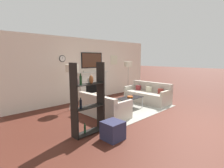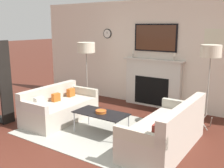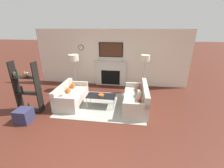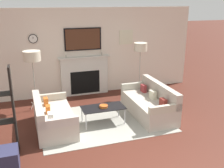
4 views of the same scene
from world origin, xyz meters
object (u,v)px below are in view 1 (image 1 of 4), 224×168
at_px(couch_right, 148,95).
at_px(decorative_bowl, 130,97).
at_px(floor_lamp_left, 72,69).
at_px(floor_lamp_right, 128,65).
at_px(couch_left, 104,108).
at_px(ottoman, 113,130).
at_px(shelf_unit, 88,99).
at_px(coffee_table, 130,98).

height_order(couch_right, decorative_bowl, couch_right).
xyz_separation_m(floor_lamp_left, floor_lamp_right, (3.12, 0.00, 0.06)).
relative_size(couch_left, couch_right, 0.89).
xyz_separation_m(floor_lamp_right, ottoman, (-3.78, -2.74, -1.33)).
bearing_deg(floor_lamp_right, decorative_bowl, -137.67).
bearing_deg(decorative_bowl, floor_lamp_right, 42.33).
distance_m(shelf_unit, ottoman, 0.95).
bearing_deg(floor_lamp_left, floor_lamp_right, 0.00).
distance_m(floor_lamp_right, ottoman, 4.85).
bearing_deg(couch_left, floor_lamp_right, 25.55).
bearing_deg(coffee_table, floor_lamp_right, 41.93).
distance_m(floor_lamp_right, shelf_unit, 4.56).
height_order(shelf_unit, ottoman, shelf_unit).
relative_size(coffee_table, shelf_unit, 0.59).
bearing_deg(floor_lamp_left, shelf_unit, -112.61).
relative_size(couch_left, floor_lamp_left, 1.02).
height_order(decorative_bowl, floor_lamp_right, floor_lamp_right).
distance_m(couch_right, floor_lamp_left, 3.34).
bearing_deg(couch_right, coffee_table, -175.88).
relative_size(floor_lamp_left, shelf_unit, 0.93).
distance_m(coffee_table, decorative_bowl, 0.06).
bearing_deg(shelf_unit, ottoman, -71.40).
bearing_deg(coffee_table, decorative_bowl, -45.80).
xyz_separation_m(couch_left, floor_lamp_right, (2.81, 1.34, 1.28)).
distance_m(couch_right, decorative_bowl, 1.31).
bearing_deg(floor_lamp_left, couch_left, -77.25).
bearing_deg(coffee_table, shelf_unit, -164.56).
distance_m(couch_left, coffee_table, 1.22).
bearing_deg(floor_lamp_right, couch_right, -102.50).
xyz_separation_m(decorative_bowl, floor_lamp_left, (-1.53, 1.45, 1.03)).
bearing_deg(couch_left, floor_lamp_left, 102.75).
bearing_deg(ottoman, coffee_table, 30.95).
relative_size(couch_right, ottoman, 4.28).
relative_size(decorative_bowl, ottoman, 0.48).
height_order(couch_left, decorative_bowl, couch_left).
bearing_deg(couch_left, couch_right, 0.02).
bearing_deg(floor_lamp_left, coffee_table, -43.46).
relative_size(couch_right, shelf_unit, 1.07).
bearing_deg(couch_left, coffee_table, -4.38).
height_order(couch_left, floor_lamp_left, floor_lamp_left).
height_order(floor_lamp_right, shelf_unit, shelf_unit).
distance_m(couch_right, shelf_unit, 3.82).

